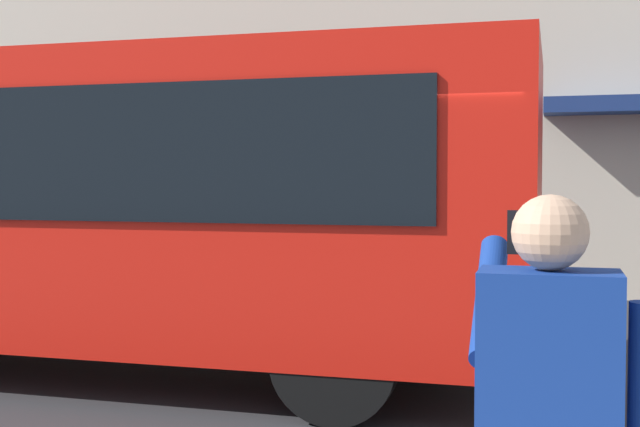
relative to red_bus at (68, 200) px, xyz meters
The scene contains 2 objects.
ground_plane 3.59m from the red_bus, behind, with size 60.00×60.00×0.00m, color #2B2B2D.
red_bus is the anchor object (origin of this frame).
Camera 1 is at (-1.45, 7.18, 1.89)m, focal length 46.39 mm.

